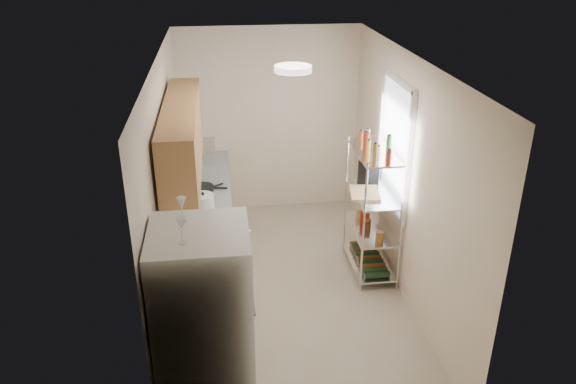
% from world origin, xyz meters
% --- Properties ---
extents(room, '(2.52, 4.42, 2.62)m').
position_xyz_m(room, '(0.00, 0.00, 1.30)').
color(room, '#AA9E8A').
rests_on(room, ground).
extents(counter_run, '(0.63, 3.51, 0.90)m').
position_xyz_m(counter_run, '(-0.92, 0.44, 0.45)').
color(counter_run, '#A57646').
rests_on(counter_run, ground).
extents(upper_cabinets, '(0.33, 2.20, 0.72)m').
position_xyz_m(upper_cabinets, '(-1.05, 0.10, 1.81)').
color(upper_cabinets, '#A57646').
rests_on(upper_cabinets, room).
extents(range_hood, '(0.50, 0.60, 0.12)m').
position_xyz_m(range_hood, '(-1.00, 0.90, 1.39)').
color(range_hood, '#B7BABC').
rests_on(range_hood, room).
extents(window, '(0.06, 1.00, 1.46)m').
position_xyz_m(window, '(1.23, 0.35, 1.55)').
color(window, white).
rests_on(window, room).
extents(bakers_rack, '(0.45, 0.90, 1.73)m').
position_xyz_m(bakers_rack, '(1.00, 0.30, 1.11)').
color(bakers_rack, silver).
rests_on(bakers_rack, ground).
extents(ceiling_dome, '(0.34, 0.34, 0.05)m').
position_xyz_m(ceiling_dome, '(0.00, -0.30, 2.57)').
color(ceiling_dome, white).
rests_on(ceiling_dome, room).
extents(refrigerator, '(0.72, 0.72, 1.76)m').
position_xyz_m(refrigerator, '(-0.87, -1.76, 0.88)').
color(refrigerator, silver).
rests_on(refrigerator, ground).
extents(wine_glass_a, '(0.07, 0.07, 0.20)m').
position_xyz_m(wine_glass_a, '(-0.97, -1.91, 1.85)').
color(wine_glass_a, silver).
rests_on(wine_glass_a, refrigerator).
extents(wine_glass_b, '(0.07, 0.07, 0.20)m').
position_xyz_m(wine_glass_b, '(-0.98, -1.60, 1.85)').
color(wine_glass_b, silver).
rests_on(wine_glass_b, refrigerator).
extents(rice_cooker, '(0.24, 0.24, 0.19)m').
position_xyz_m(rice_cooker, '(-0.90, 0.31, 1.00)').
color(rice_cooker, white).
rests_on(rice_cooker, counter_run).
extents(frying_pan_large, '(0.31, 0.31, 0.05)m').
position_xyz_m(frying_pan_large, '(-0.92, 0.88, 0.92)').
color(frying_pan_large, black).
rests_on(frying_pan_large, counter_run).
extents(frying_pan_small, '(0.31, 0.31, 0.05)m').
position_xyz_m(frying_pan_small, '(-0.91, 0.82, 0.92)').
color(frying_pan_small, black).
rests_on(frying_pan_small, counter_run).
extents(cutting_board, '(0.38, 0.46, 0.03)m').
position_xyz_m(cutting_board, '(0.90, 0.28, 1.03)').
color(cutting_board, tan).
rests_on(cutting_board, bakers_rack).
extents(espresso_machine, '(0.21, 0.26, 0.26)m').
position_xyz_m(espresso_machine, '(1.02, 0.61, 1.14)').
color(espresso_machine, black).
rests_on(espresso_machine, bakers_rack).
extents(storage_bag, '(0.14, 0.17, 0.17)m').
position_xyz_m(storage_bag, '(0.97, 0.48, 0.65)').
color(storage_bag, '#A42014').
rests_on(storage_bag, bakers_rack).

